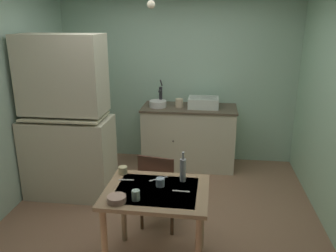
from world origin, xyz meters
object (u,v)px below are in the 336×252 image
Objects in this scene: sink_basin at (203,102)px; mixing_bowl_counter at (158,104)px; chair_far_side at (160,188)px; teacup_cream at (160,182)px; hand_pump at (161,94)px; serving_bowl_wide at (117,199)px; hutch_cabinet at (67,124)px; glass_bottle at (183,169)px; dining_table at (157,202)px.

sink_basin reaches higher than mixing_bowl_counter.
teacup_cream is (0.09, -0.52, 0.34)m from chair_far_side.
hand_pump is 2.50× the size of serving_bowl_wide.
chair_far_side is 0.63m from teacup_cream.
mixing_bowl_counter is (0.98, 1.02, 0.03)m from hutch_cabinet.
hutch_cabinet is 4.60× the size of sink_basin.
sink_basin reaches higher than glass_bottle.
hand_pump is (-0.64, 0.05, 0.09)m from sink_basin.
dining_table is at bearing -98.37° from sink_basin.
serving_bowl_wide is at bearing -140.17° from dining_table.
hutch_cabinet is 1.42m from mixing_bowl_counter.
sink_basin is at bearing 4.28° from mixing_bowl_counter.
hand_pump is 1.54× the size of mixing_bowl_counter.
serving_bowl_wide is 0.55× the size of glass_bottle.
sink_basin is 2.09m from glass_bottle.
mixing_bowl_counter is at bearing 91.04° from serving_bowl_wide.
teacup_cream is (0.31, 0.32, 0.01)m from serving_bowl_wide.
chair_far_side is 0.93m from serving_bowl_wide.
glass_bottle is (0.21, 0.20, 0.24)m from dining_table.
teacup_cream reaches higher than serving_bowl_wide.
dining_table is at bearing -82.54° from hand_pump.
chair_far_side is at bearing -80.62° from mixing_bowl_counter.
serving_bowl_wide is at bearing -138.72° from glass_bottle.
hutch_cabinet is at bearing 137.30° from dining_table.
hutch_cabinet is at bearing -133.79° from mixing_bowl_counter.
sink_basin reaches higher than serving_bowl_wide.
hutch_cabinet is 1.78m from serving_bowl_wide.
chair_far_side is 3.06× the size of glass_bottle.
hand_pump is at bearing 97.96° from chair_far_side.
hutch_cabinet is 1.83m from glass_bottle.
hutch_cabinet is 1.76m from teacup_cream.
chair_far_side is (0.27, -1.63, -0.51)m from mixing_bowl_counter.
hutch_cabinet is at bearing 139.63° from teacup_cream.
glass_bottle reaches higher than mixing_bowl_counter.
hand_pump is at bearing 47.94° from hutch_cabinet.
serving_bowl_wide is 0.44m from teacup_cream.
dining_table is (0.33, -2.23, -0.34)m from mixing_bowl_counter.
dining_table is 0.40m from serving_bowl_wide.
hutch_cabinet is 1.51m from hand_pump.
teacup_cream reaches higher than dining_table.
hand_pump is 2.30m from teacup_cream.
mixing_bowl_counter is 3.24× the size of teacup_cream.
chair_far_side is at bearing -26.15° from hutch_cabinet.
sink_basin is at bearing -4.04° from hand_pump.
dining_table is 0.38m from glass_bottle.
glass_bottle reaches higher than teacup_cream.
serving_bowl_wide is at bearing -105.05° from chair_far_side.
glass_bottle is at bearing 33.40° from teacup_cream.
glass_bottle is (0.28, -0.40, 0.41)m from chair_far_side.
hutch_cabinet is 7.97× the size of mixing_bowl_counter.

